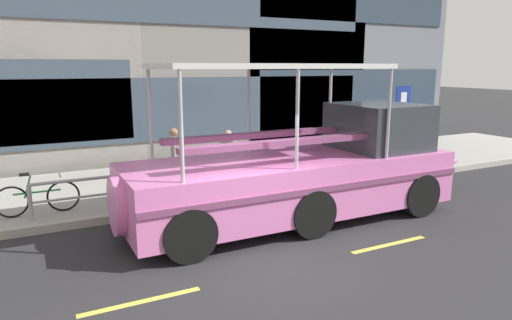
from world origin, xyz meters
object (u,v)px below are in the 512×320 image
Objects in this scene: parking_sign at (402,112)px; pedestrian_mid_right at (174,153)px; pedestrian_mid_left at (228,153)px; duck_tour_boat at (313,170)px; leaned_bicycle at (38,198)px; pedestrian_near_bow at (338,137)px.

parking_sign is 1.58× the size of pedestrian_mid_right.
pedestrian_mid_left is 1.42m from pedestrian_mid_right.
parking_sign is 0.28× the size of duck_tour_boat.
pedestrian_mid_right is at bearing 127.68° from duck_tour_boat.
duck_tour_boat is 3.78m from pedestrian_mid_right.
pedestrian_mid_right reaches higher than pedestrian_mid_left.
leaned_bicycle is 1.06× the size of pedestrian_mid_right.
leaned_bicycle is 0.19× the size of duck_tour_boat.
parking_sign is 7.51m from pedestrian_mid_right.
pedestrian_mid_left is at bearing -175.39° from pedestrian_near_bow.
leaned_bicycle is (-10.75, -0.16, -1.39)m from parking_sign.
pedestrian_mid_left is (-0.94, 2.64, 0.03)m from duck_tour_boat.
pedestrian_mid_left is at bearing 109.62° from duck_tour_boat.
leaned_bicycle is 8.57m from pedestrian_near_bow.
pedestrian_near_bow is (-2.23, 0.38, -0.70)m from parking_sign.
duck_tour_boat is 5.92× the size of pedestrian_mid_left.
pedestrian_near_bow is 1.14× the size of pedestrian_mid_left.
pedestrian_near_bow is at bearing -0.52° from pedestrian_mid_right.
duck_tour_boat reaches higher than parking_sign.
pedestrian_near_bow is at bearing 45.37° from duck_tour_boat.
duck_tour_boat reaches higher than pedestrian_near_bow.
pedestrian_mid_right is at bearing 10.08° from leaned_bicycle.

